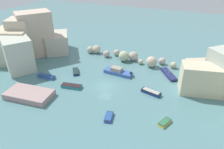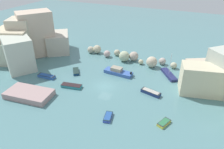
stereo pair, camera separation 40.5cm
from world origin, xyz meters
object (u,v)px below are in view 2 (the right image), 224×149
Objects in this scene: stone_dock at (29,94)px; moored_boat_0 at (164,123)px; moored_boat_2 at (169,74)px; moored_boat_4 at (47,76)px; moored_boat_1 at (151,92)px; moored_boat_6 at (108,117)px; moored_boat_5 at (71,86)px; moored_boat_7 at (76,71)px; moored_boat_3 at (118,72)px.

moored_boat_0 is at bearing 6.29° from stone_dock.
moored_boat_2 is at bearing -149.76° from moored_boat_0.
stone_dock is 30.22m from moored_boat_2.
moored_boat_4 is (-24.97, -12.08, 0.03)m from moored_boat_2.
moored_boat_1 is 1.00× the size of moored_boat_4.
moored_boat_1 is 1.49× the size of moored_boat_6.
stone_dock is at bearing -100.81° from moored_boat_6.
moored_boat_2 is 1.28× the size of moored_boat_5.
moored_boat_2 is at bearing -87.66° from moored_boat_1.
moored_boat_0 is 0.99× the size of moored_boat_6.
moored_boat_2 is 27.74m from moored_boat_4.
moored_boat_4 is 0.93× the size of moored_boat_5.
moored_boat_2 reaches higher than moored_boat_6.
moored_boat_7 is (-2.69, 5.94, -0.04)m from moored_boat_5.
moored_boat_0 is (25.56, 2.82, -0.32)m from stone_dock.
moored_boat_3 is at bearing 27.73° from moored_boat_4.
moored_boat_4 is 1.17× the size of moored_boat_7.
moored_boat_1 is at bearing -174.64° from moored_boat_5.
moored_boat_1 is 10.41m from moored_boat_3.
moored_boat_1 is 11.04m from moored_boat_6.
moored_boat_2 is 2.06× the size of moored_boat_6.
moored_boat_6 is at bearing 78.76° from moored_boat_1.
moored_boat_1 is 16.30m from moored_boat_5.
moored_boat_2 reaches higher than stone_dock.
moored_boat_0 is at bearing 160.67° from moored_boat_5.
stone_dock is 1.98× the size of moored_boat_5.
moored_boat_4 is at bearing -77.32° from moored_boat_0.
moored_boat_7 is (2.92, 12.08, -0.31)m from stone_dock.
moored_boat_3 is at bearing -175.85° from moored_boat_6.
moored_boat_5 is (7.41, -1.18, -0.03)m from moored_boat_4.
moored_boat_6 is (-6.51, -18.98, -0.04)m from moored_boat_2.
moored_boat_1 is (21.34, 10.42, -0.20)m from stone_dock.
moored_boat_1 is 0.61× the size of moored_boat_3.
moored_boat_3 is 16.22m from moored_boat_4.
moored_boat_3 is (-9.11, 5.03, 0.20)m from moored_boat_1.
stone_dock is at bearing 39.90° from moored_boat_1.
moored_boat_5 is 1.61× the size of moored_boat_6.
moored_boat_7 is (-22.64, 9.27, 0.01)m from moored_boat_0.
moored_boat_2 is 11.64m from moored_boat_3.
moored_boat_3 is at bearing -135.27° from moored_boat_5.
moored_boat_6 is (4.43, -15.02, -0.30)m from moored_boat_3.
moored_boat_7 is at bearing -75.50° from moored_boat_5.
moored_boat_2 is (-2.39, 16.59, 0.06)m from moored_boat_0.
moored_boat_7 is (-9.30, -3.37, -0.31)m from moored_boat_3.
moored_boat_0 is 24.46m from moored_boat_7.
moored_boat_7 is at bearing 42.82° from moored_boat_4.
moored_boat_1 reaches higher than moored_boat_4.
moored_boat_5 is at bearing 169.01° from moored_boat_7.
moored_boat_3 is 15.67m from moored_boat_6.
moored_boat_6 is at bearing -52.95° from moored_boat_0.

